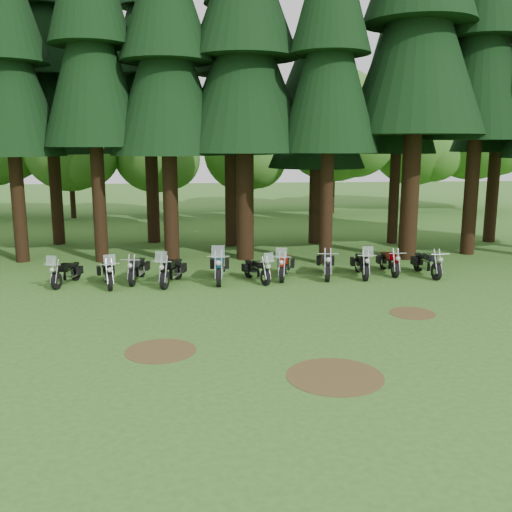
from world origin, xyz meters
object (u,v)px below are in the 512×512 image
(motorcycle_3, at_px, (171,271))
(motorcycle_8, at_px, (362,265))
(motorcycle_10, at_px, (427,264))
(motorcycle_6, at_px, (284,266))
(motorcycle_1, at_px, (107,274))
(motorcycle_9, at_px, (389,263))
(motorcycle_4, at_px, (219,267))
(motorcycle_5, at_px, (257,270))
(motorcycle_0, at_px, (66,273))
(motorcycle_7, at_px, (326,264))
(motorcycle_2, at_px, (137,270))

(motorcycle_3, distance_m, motorcycle_8, 7.38)
(motorcycle_3, bearing_deg, motorcycle_10, 18.57)
(motorcycle_10, bearing_deg, motorcycle_6, 174.71)
(motorcycle_1, height_order, motorcycle_9, motorcycle_1)
(motorcycle_4, distance_m, motorcycle_5, 1.43)
(motorcycle_10, bearing_deg, motorcycle_0, 176.51)
(motorcycle_9, bearing_deg, motorcycle_0, -176.53)
(motorcycle_7, bearing_deg, motorcycle_1, -166.09)
(motorcycle_4, height_order, motorcycle_6, motorcycle_4)
(motorcycle_2, relative_size, motorcycle_6, 0.99)
(motorcycle_6, xyz_separation_m, motorcycle_10, (5.67, -0.12, -0.01))
(motorcycle_4, relative_size, motorcycle_7, 1.08)
(motorcycle_2, relative_size, motorcycle_9, 1.02)
(motorcycle_0, height_order, motorcycle_8, motorcycle_8)
(motorcycle_10, bearing_deg, motorcycle_1, 178.11)
(motorcycle_2, height_order, motorcycle_4, motorcycle_4)
(motorcycle_0, distance_m, motorcycle_6, 8.17)
(motorcycle_2, xyz_separation_m, motorcycle_5, (4.50, -0.49, -0.02))
(motorcycle_2, xyz_separation_m, motorcycle_9, (9.92, 0.36, -0.01))
(motorcycle_0, xyz_separation_m, motorcycle_2, (2.55, 0.30, 0.02))
(motorcycle_0, xyz_separation_m, motorcycle_4, (5.64, 0.01, 0.10))
(motorcycle_3, height_order, motorcycle_10, motorcycle_3)
(motorcycle_5, height_order, motorcycle_8, motorcycle_8)
(motorcycle_8, bearing_deg, motorcycle_0, -173.88)
(motorcycle_0, xyz_separation_m, motorcycle_5, (7.05, -0.19, -0.00))
(motorcycle_5, bearing_deg, motorcycle_10, -18.35)
(motorcycle_4, xyz_separation_m, motorcycle_10, (8.20, 0.13, -0.07))
(motorcycle_0, xyz_separation_m, motorcycle_8, (11.22, 0.24, 0.03))
(motorcycle_0, height_order, motorcycle_10, motorcycle_0)
(motorcycle_2, distance_m, motorcycle_6, 5.62)
(motorcycle_1, bearing_deg, motorcycle_8, -11.32)
(motorcycle_1, bearing_deg, motorcycle_3, -13.64)
(motorcycle_3, xyz_separation_m, motorcycle_10, (9.97, 0.43, -0.02))
(motorcycle_6, height_order, motorcycle_9, motorcycle_6)
(motorcycle_2, bearing_deg, motorcycle_4, 2.44)
(motorcycle_4, xyz_separation_m, motorcycle_5, (1.41, -0.21, -0.10))
(motorcycle_2, bearing_deg, motorcycle_6, 7.34)
(motorcycle_6, bearing_deg, motorcycle_2, -165.37)
(motorcycle_3, bearing_deg, motorcycle_9, 22.38)
(motorcycle_0, bearing_deg, motorcycle_9, 19.47)
(motorcycle_10, bearing_deg, motorcycle_9, 155.13)
(motorcycle_2, relative_size, motorcycle_3, 0.95)
(motorcycle_0, distance_m, motorcycle_3, 3.87)
(motorcycle_0, distance_m, motorcycle_10, 13.84)
(motorcycle_7, xyz_separation_m, motorcycle_10, (4.00, -0.20, -0.03))
(motorcycle_10, bearing_deg, motorcycle_3, 178.38)
(motorcycle_5, bearing_deg, motorcycle_0, 157.29)
(motorcycle_2, height_order, motorcycle_10, motorcycle_10)
(motorcycle_4, relative_size, motorcycle_6, 1.15)
(motorcycle_7, distance_m, motorcycle_10, 4.01)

